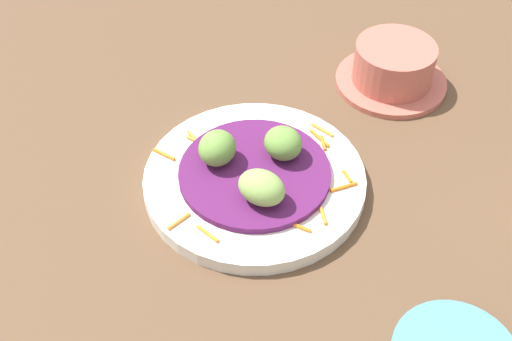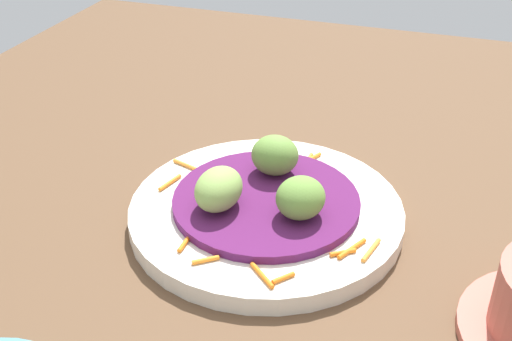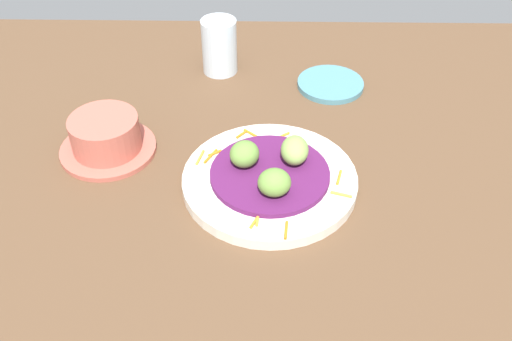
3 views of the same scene
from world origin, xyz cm
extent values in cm
cube|color=brown|center=(0.00, 0.00, 1.00)|extent=(110.00, 110.00, 2.00)
cylinder|color=silver|center=(3.67, 3.27, 2.88)|extent=(25.29, 25.29, 1.76)
cylinder|color=#51194C|center=(3.67, 3.27, 4.17)|extent=(17.24, 17.24, 0.81)
cylinder|color=orange|center=(-6.71, 7.06, 3.96)|extent=(1.16, 3.25, 0.40)
cylinder|color=orange|center=(5.77, -7.54, 3.96)|extent=(0.68, 3.09, 0.40)
cylinder|color=orange|center=(-0.82, 12.73, 3.96)|extent=(1.60, 1.78, 0.40)
cylinder|color=orange|center=(13.58, 2.95, 3.96)|extent=(1.17, 3.03, 0.40)
cylinder|color=orange|center=(2.04, -5.70, 3.96)|extent=(0.57, 2.22, 0.40)
cylinder|color=orange|center=(0.85, 12.97, 3.96)|extent=(2.68, 2.44, 0.40)
cylinder|color=orange|center=(5.78, 12.67, 3.96)|extent=(2.04, 1.69, 0.40)
cylinder|color=orange|center=(8.30, 11.33, 3.96)|extent=(0.41, 1.98, 0.40)
cylinder|color=orange|center=(-4.57, 8.13, 3.96)|extent=(2.08, 1.61, 0.40)
cylinder|color=orange|center=(-5.17, 7.40, 3.96)|extent=(1.93, 3.22, 0.40)
cylinder|color=orange|center=(13.56, -0.61, 3.96)|extent=(2.97, 1.29, 0.40)
cylinder|color=orange|center=(1.78, -5.81, 3.96)|extent=(1.64, 2.92, 0.40)
ellipsoid|color=#84A851|center=(7.21, 5.98, 6.42)|extent=(4.31, 5.53, 3.69)
ellipsoid|color=olive|center=(-0.45, 4.99, 6.41)|extent=(5.59, 5.76, 3.68)
ellipsoid|color=olive|center=(4.24, -1.15, 6.52)|extent=(4.88, 4.52, 3.89)
cylinder|color=#B75B4C|center=(-21.42, 10.75, 2.40)|extent=(14.83, 14.83, 0.80)
cylinder|color=#B75B4C|center=(-21.42, 10.75, 5.44)|extent=(10.55, 10.55, 5.27)
camera|label=1|loc=(49.66, 27.58, 57.98)|focal=46.57mm
camera|label=2|loc=(-11.02, 49.39, 36.98)|focal=44.60mm
camera|label=3|loc=(2.78, -59.91, 59.46)|focal=41.15mm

